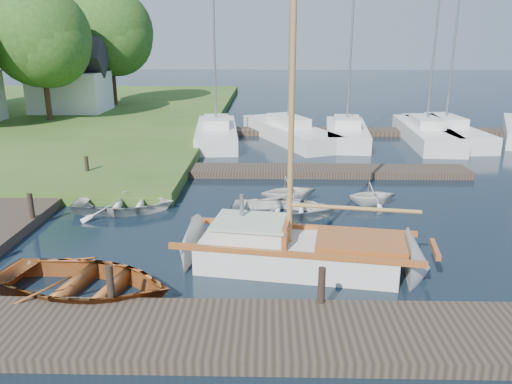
{
  "coord_description": "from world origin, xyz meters",
  "views": [
    {
      "loc": [
        0.33,
        -14.5,
        5.71
      ],
      "look_at": [
        0.0,
        0.0,
        1.2
      ],
      "focal_mm": 35.0,
      "sensor_mm": 36.0,
      "label": 1
    }
  ],
  "objects_px": {
    "mooring_post_4": "(31,206)",
    "marina_boat_1": "(288,131)",
    "tender_d": "(372,192)",
    "marina_boat_3": "(426,132)",
    "sailboat": "(303,254)",
    "tender_a": "(124,201)",
    "mooring_post_1": "(110,283)",
    "mooring_post_2": "(322,285)",
    "house_c": "(70,82)",
    "mooring_post_5": "(87,166)",
    "tender_b": "(289,188)",
    "marina_boat_0": "(216,132)",
    "tender_c": "(284,206)",
    "dinghy": "(82,278)",
    "tree_7": "(110,31)",
    "tree_3": "(40,35)",
    "marina_boat_2": "(346,132)",
    "marina_boat_4": "(444,130)"
  },
  "relations": [
    {
      "from": "mooring_post_4",
      "to": "marina_boat_1",
      "type": "height_order",
      "value": "marina_boat_1"
    },
    {
      "from": "tender_d",
      "to": "marina_boat_3",
      "type": "bearing_deg",
      "value": -34.83
    },
    {
      "from": "sailboat",
      "to": "tender_a",
      "type": "relative_size",
      "value": 2.9
    },
    {
      "from": "mooring_post_1",
      "to": "mooring_post_2",
      "type": "relative_size",
      "value": 1.0
    },
    {
      "from": "marina_boat_3",
      "to": "house_c",
      "type": "height_order",
      "value": "marina_boat_3"
    },
    {
      "from": "mooring_post_5",
      "to": "tender_b",
      "type": "bearing_deg",
      "value": -16.54
    },
    {
      "from": "marina_boat_0",
      "to": "marina_boat_3",
      "type": "xyz_separation_m",
      "value": [
        11.91,
        0.28,
        -0.01
      ]
    },
    {
      "from": "mooring_post_5",
      "to": "marina_boat_1",
      "type": "distance_m",
      "value": 12.42
    },
    {
      "from": "mooring_post_2",
      "to": "tender_c",
      "type": "bearing_deg",
      "value": 95.42
    },
    {
      "from": "sailboat",
      "to": "tender_b",
      "type": "relative_size",
      "value": 4.8
    },
    {
      "from": "sailboat",
      "to": "dinghy",
      "type": "xyz_separation_m",
      "value": [
        -5.15,
        -1.64,
        0.1
      ]
    },
    {
      "from": "sailboat",
      "to": "tender_c",
      "type": "distance_m",
      "value": 3.86
    },
    {
      "from": "mooring_post_5",
      "to": "tree_7",
      "type": "relative_size",
      "value": 0.09
    },
    {
      "from": "mooring_post_2",
      "to": "dinghy",
      "type": "xyz_separation_m",
      "value": [
        -5.38,
        0.71,
        -0.26
      ]
    },
    {
      "from": "mooring_post_4",
      "to": "marina_boat_1",
      "type": "distance_m",
      "value": 16.42
    },
    {
      "from": "mooring_post_4",
      "to": "tree_3",
      "type": "bearing_deg",
      "value": 111.19
    },
    {
      "from": "sailboat",
      "to": "tree_3",
      "type": "relative_size",
      "value": 1.12
    },
    {
      "from": "mooring_post_5",
      "to": "tender_d",
      "type": "bearing_deg",
      "value": -13.1
    },
    {
      "from": "mooring_post_5",
      "to": "marina_boat_3",
      "type": "distance_m",
      "value": 18.56
    },
    {
      "from": "marina_boat_1",
      "to": "mooring_post_2",
      "type": "bearing_deg",
      "value": 156.69
    },
    {
      "from": "tree_3",
      "to": "tree_7",
      "type": "bearing_deg",
      "value": 75.96
    },
    {
      "from": "tender_d",
      "to": "marina_boat_2",
      "type": "height_order",
      "value": "marina_boat_2"
    },
    {
      "from": "marina_boat_2",
      "to": "tree_3",
      "type": "height_order",
      "value": "marina_boat_2"
    },
    {
      "from": "tender_b",
      "to": "marina_boat_3",
      "type": "bearing_deg",
      "value": -52.68
    },
    {
      "from": "tender_c",
      "to": "mooring_post_5",
      "type": "bearing_deg",
      "value": 68.15
    },
    {
      "from": "tender_c",
      "to": "marina_boat_0",
      "type": "distance_m",
      "value": 12.79
    },
    {
      "from": "mooring_post_4",
      "to": "tree_3",
      "type": "distance_m",
      "value": 20.02
    },
    {
      "from": "mooring_post_1",
      "to": "mooring_post_2",
      "type": "bearing_deg",
      "value": 0.0
    },
    {
      "from": "dinghy",
      "to": "mooring_post_5",
      "type": "bearing_deg",
      "value": 30.63
    },
    {
      "from": "tender_d",
      "to": "tree_7",
      "type": "distance_m",
      "value": 29.13
    },
    {
      "from": "marina_boat_0",
      "to": "tender_b",
      "type": "bearing_deg",
      "value": -166.65
    },
    {
      "from": "mooring_post_2",
      "to": "sailboat",
      "type": "distance_m",
      "value": 2.39
    },
    {
      "from": "mooring_post_4",
      "to": "tender_d",
      "type": "xyz_separation_m",
      "value": [
        11.06,
        2.43,
        -0.23
      ]
    },
    {
      "from": "marina_boat_4",
      "to": "tree_7",
      "type": "bearing_deg",
      "value": 57.55
    },
    {
      "from": "marina_boat_0",
      "to": "tree_7",
      "type": "bearing_deg",
      "value": 31.66
    },
    {
      "from": "mooring_post_2",
      "to": "tender_b",
      "type": "xyz_separation_m",
      "value": [
        -0.38,
        7.59,
        -0.16
      ]
    },
    {
      "from": "mooring_post_5",
      "to": "marina_boat_2",
      "type": "distance_m",
      "value": 14.67
    },
    {
      "from": "tender_d",
      "to": "marina_boat_4",
      "type": "xyz_separation_m",
      "value": [
        6.55,
        11.95,
        0.09
      ]
    },
    {
      "from": "marina_boat_0",
      "to": "marina_boat_4",
      "type": "distance_m",
      "value": 13.2
    },
    {
      "from": "tender_a",
      "to": "marina_boat_0",
      "type": "xyz_separation_m",
      "value": [
        2.0,
        11.92,
        0.22
      ]
    },
    {
      "from": "tender_c",
      "to": "marina_boat_4",
      "type": "relative_size",
      "value": 0.35
    },
    {
      "from": "mooring_post_5",
      "to": "tender_a",
      "type": "height_order",
      "value": "mooring_post_5"
    },
    {
      "from": "mooring_post_5",
      "to": "tender_a",
      "type": "bearing_deg",
      "value": -54.55
    },
    {
      "from": "marina_boat_3",
      "to": "tree_7",
      "type": "relative_size",
      "value": 1.13
    },
    {
      "from": "dinghy",
      "to": "marina_boat_3",
      "type": "xyz_separation_m",
      "value": [
        13.23,
        18.07,
        0.13
      ]
    },
    {
      "from": "mooring_post_1",
      "to": "house_c",
      "type": "xyz_separation_m",
      "value": [
        -11.0,
        27.0,
        1.88
      ]
    },
    {
      "from": "tender_d",
      "to": "house_c",
      "type": "xyz_separation_m",
      "value": [
        -18.06,
        19.57,
        2.11
      ]
    },
    {
      "from": "tender_a",
      "to": "marina_boat_1",
      "type": "xyz_separation_m",
      "value": [
        6.1,
        12.44,
        0.21
      ]
    },
    {
      "from": "dinghy",
      "to": "house_c",
      "type": "height_order",
      "value": "house_c"
    },
    {
      "from": "tender_b",
      "to": "tree_7",
      "type": "xyz_separation_m",
      "value": [
        -13.12,
        23.46,
        5.66
      ]
    }
  ]
}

